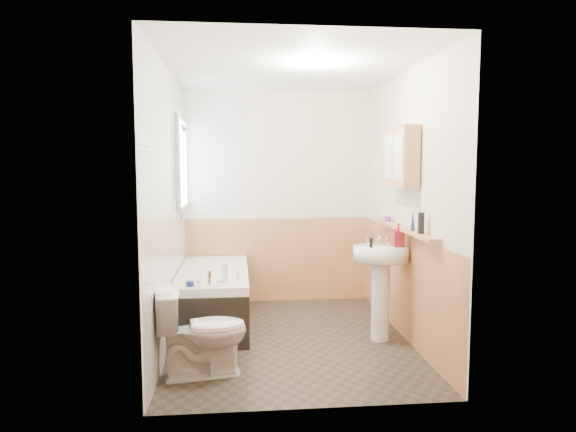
{
  "coord_description": "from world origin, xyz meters",
  "views": [
    {
      "loc": [
        -0.47,
        -4.67,
        1.63
      ],
      "look_at": [
        0.0,
        0.15,
        1.15
      ],
      "focal_mm": 32.0,
      "sensor_mm": 36.0,
      "label": 1
    }
  ],
  "objects_px": {
    "toilet": "(202,332)",
    "pine_shelf": "(403,229)",
    "medicine_cabinet": "(401,157)",
    "bathtub": "(214,296)",
    "sink": "(381,273)"
  },
  "relations": [
    {
      "from": "bathtub",
      "to": "toilet",
      "type": "xyz_separation_m",
      "value": [
        -0.03,
        -1.32,
        0.05
      ]
    },
    {
      "from": "sink",
      "to": "pine_shelf",
      "type": "distance_m",
      "value": 0.46
    },
    {
      "from": "bathtub",
      "to": "pine_shelf",
      "type": "distance_m",
      "value": 2.04
    },
    {
      "from": "bathtub",
      "to": "pine_shelf",
      "type": "height_order",
      "value": "pine_shelf"
    },
    {
      "from": "toilet",
      "to": "pine_shelf",
      "type": "relative_size",
      "value": 0.45
    },
    {
      "from": "bathtub",
      "to": "pine_shelf",
      "type": "bearing_deg",
      "value": -20.65
    },
    {
      "from": "bathtub",
      "to": "toilet",
      "type": "bearing_deg",
      "value": -91.3
    },
    {
      "from": "bathtub",
      "to": "medicine_cabinet",
      "type": "bearing_deg",
      "value": -20.18
    },
    {
      "from": "sink",
      "to": "pine_shelf",
      "type": "height_order",
      "value": "pine_shelf"
    },
    {
      "from": "toilet",
      "to": "medicine_cabinet",
      "type": "xyz_separation_m",
      "value": [
        1.77,
        0.68,
        1.36
      ]
    },
    {
      "from": "medicine_cabinet",
      "to": "bathtub",
      "type": "bearing_deg",
      "value": 159.82
    },
    {
      "from": "sink",
      "to": "medicine_cabinet",
      "type": "bearing_deg",
      "value": 5.27
    },
    {
      "from": "toilet",
      "to": "pine_shelf",
      "type": "distance_m",
      "value": 2.04
    },
    {
      "from": "bathtub",
      "to": "toilet",
      "type": "distance_m",
      "value": 1.32
    },
    {
      "from": "sink",
      "to": "toilet",
      "type": "bearing_deg",
      "value": -158.23
    }
  ]
}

